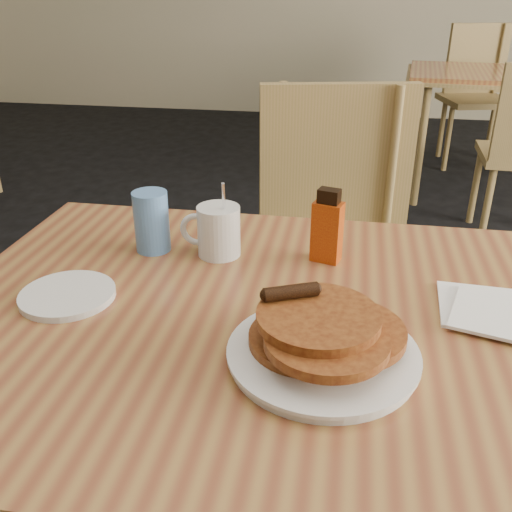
% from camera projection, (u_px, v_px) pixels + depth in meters
% --- Properties ---
extents(main_table, '(1.33, 0.90, 0.75)m').
position_uv_depth(main_table, '(313.00, 338.00, 0.95)').
color(main_table, olive).
rests_on(main_table, floor).
extents(neighbor_table, '(1.20, 0.87, 0.75)m').
position_uv_depth(neighbor_table, '(506.00, 80.00, 3.34)').
color(neighbor_table, olive).
rests_on(neighbor_table, floor).
extents(chair_main_far, '(0.53, 0.54, 0.99)m').
position_uv_depth(chair_main_far, '(331.00, 231.00, 1.64)').
color(chair_main_far, '#9D7E4A').
rests_on(chair_main_far, floor).
extents(chair_neighbor_far, '(0.53, 0.53, 0.96)m').
position_uv_depth(chair_neighbor_far, '(476.00, 82.00, 4.04)').
color(chair_neighbor_far, '#9D7E4A').
rests_on(chair_neighbor_far, floor).
extents(pancake_plate, '(0.28, 0.28, 0.10)m').
position_uv_depth(pancake_plate, '(323.00, 343.00, 0.82)').
color(pancake_plate, white).
rests_on(pancake_plate, main_table).
extents(coffee_mug, '(0.12, 0.09, 0.16)m').
position_uv_depth(coffee_mug, '(217.00, 230.00, 1.13)').
color(coffee_mug, white).
rests_on(coffee_mug, main_table).
extents(syrup_bottle, '(0.06, 0.05, 0.15)m').
position_uv_depth(syrup_bottle, '(327.00, 228.00, 1.10)').
color(syrup_bottle, maroon).
rests_on(syrup_bottle, main_table).
extents(napkin_stack, '(0.19, 0.20, 0.01)m').
position_uv_depth(napkin_stack, '(493.00, 311.00, 0.94)').
color(napkin_stack, white).
rests_on(napkin_stack, main_table).
extents(blue_tumbler, '(0.07, 0.07, 0.12)m').
position_uv_depth(blue_tumbler, '(152.00, 221.00, 1.14)').
color(blue_tumbler, '#578ACC').
rests_on(blue_tumbler, main_table).
extents(side_saucer, '(0.20, 0.20, 0.01)m').
position_uv_depth(side_saucer, '(68.00, 295.00, 0.99)').
color(side_saucer, white).
rests_on(side_saucer, main_table).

